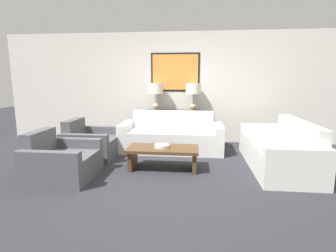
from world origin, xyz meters
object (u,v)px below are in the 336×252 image
armchair_near_back_wall (91,144)px  armchair_near_camera (61,162)px  couch_by_side (278,151)px  couch_by_back_wall (172,137)px  table_lamp_right (193,91)px  decorative_bowl (162,146)px  console_table (174,127)px  table_lamp_left (156,91)px  coffee_table (163,153)px

armchair_near_back_wall → armchair_near_camera: 1.16m
couch_by_side → couch_by_back_wall: bearing=155.7°
table_lamp_right → couch_by_side: (1.53, -1.58, -0.97)m
couch_by_back_wall → armchair_near_back_wall: couch_by_back_wall is taller
couch_by_back_wall → armchair_near_back_wall: 1.69m
decorative_bowl → armchair_near_back_wall: bearing=158.9°
couch_by_side → decorative_bowl: couch_by_side is taller
decorative_bowl → armchair_near_back_wall: armchair_near_back_wall is taller
decorative_bowl → armchair_near_camera: bearing=-159.2°
console_table → couch_by_side: bearing=-38.6°
console_table → armchair_near_back_wall: console_table is taller
couch_by_back_wall → armchair_near_camera: size_ratio=2.24×
armchair_near_back_wall → couch_by_back_wall: bearing=22.9°
console_table → table_lamp_right: (0.44, 0.00, 0.87)m
decorative_bowl → table_lamp_left: bearing=101.6°
couch_by_side → armchair_near_back_wall: size_ratio=2.24×
table_lamp_left → table_lamp_right: bearing=0.0°
console_table → decorative_bowl: console_table is taller
table_lamp_right → armchair_near_back_wall: (-2.00, -1.34, -1.00)m
table_lamp_left → armchair_near_back_wall: (-1.11, -1.34, -1.00)m
couch_by_back_wall → decorative_bowl: bearing=-92.2°
coffee_table → decorative_bowl: size_ratio=4.72×
table_lamp_left → console_table: bearing=-0.0°
console_table → table_lamp_left: 0.97m
table_lamp_right → couch_by_side: bearing=-45.8°
table_lamp_left → table_lamp_right: 0.89m
table_lamp_left → table_lamp_right: (0.89, 0.00, 0.00)m
table_lamp_right → decorative_bowl: bearing=-104.3°
table_lamp_right → decorative_bowl: table_lamp_right is taller
couch_by_side → coffee_table: 2.04m
console_table → table_lamp_right: bearing=0.0°
table_lamp_left → couch_by_back_wall: 1.27m
coffee_table → armchair_near_back_wall: armchair_near_back_wall is taller
decorative_bowl → armchair_near_camera: armchair_near_camera is taller
console_table → coffee_table: 1.93m
armchair_near_camera → table_lamp_right: bearing=51.3°
console_table → armchair_near_back_wall: (-1.56, -1.34, -0.14)m
table_lamp_right → coffee_table: size_ratio=0.54×
decorative_bowl → armchair_near_camera: size_ratio=0.26×
couch_by_back_wall → decorative_bowl: size_ratio=8.50×
armchair_near_back_wall → couch_by_side: bearing=-3.8°
couch_by_side → table_lamp_right: bearing=134.2°
table_lamp_right → table_lamp_left: bearing=180.0°
table_lamp_right → couch_by_side: table_lamp_right is taller
decorative_bowl → couch_by_back_wall: bearing=87.8°
table_lamp_right → console_table: bearing=-180.0°
table_lamp_left → couch_by_back_wall: size_ratio=0.30×
decorative_bowl → console_table: bearing=88.6°
armchair_near_back_wall → table_lamp_right: bearing=33.9°
couch_by_back_wall → coffee_table: couch_by_back_wall is taller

